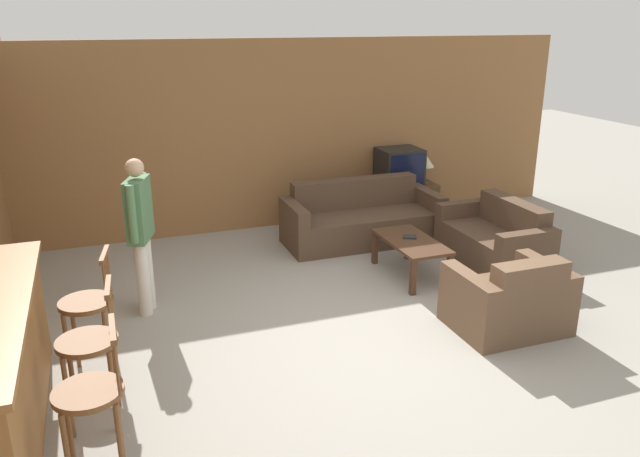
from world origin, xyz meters
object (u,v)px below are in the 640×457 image
object	(u,v)px
book_on_table	(410,237)
armchair_near	(509,301)
bar_chair_mid	(90,350)
person_by_window	(140,228)
coffee_table	(411,246)
loveseat_right	(495,240)
tv_unit	(398,202)
table_lamp	(425,161)
tv	(399,167)
couch_far	(361,220)
bar_chair_near	(92,402)
bar_chair_far	(89,310)

from	to	relation	value
book_on_table	armchair_near	bearing A→B (deg)	-81.45
bar_chair_mid	book_on_table	size ratio (longest dim) A/B	5.83
armchair_near	person_by_window	xyz separation A→B (m)	(-3.22, 1.59, 0.61)
coffee_table	loveseat_right	bearing A→B (deg)	0.92
tv_unit	table_lamp	xyz separation A→B (m)	(0.42, 0.00, 0.59)
armchair_near	book_on_table	bearing A→B (deg)	98.55
armchair_near	tv	distance (m)	3.60
bar_chair_mid	couch_far	world-z (taller)	bar_chair_mid
bar_chair_near	couch_far	xyz separation A→B (m)	(3.43, 3.64, -0.31)
armchair_near	person_by_window	distance (m)	3.64
book_on_table	coffee_table	bearing A→B (deg)	-104.82
armchair_near	bar_chair_mid	bearing A→B (deg)	-177.35
tv_unit	book_on_table	bearing A→B (deg)	-113.31
couch_far	table_lamp	xyz separation A→B (m)	(1.33, 0.73, 0.55)
loveseat_right	tv	size ratio (longest dim) A/B	2.40
book_on_table	bar_chair_near	bearing A→B (deg)	-145.30
tv	bar_chair_mid	bearing A→B (deg)	-139.65
tv_unit	table_lamp	distance (m)	0.72
bar_chair_near	armchair_near	bearing A→B (deg)	12.74
bar_chair_far	couch_far	xyz separation A→B (m)	(3.43, 2.28, -0.31)
tv_unit	book_on_table	world-z (taller)	tv_unit
coffee_table	tv_unit	bearing A→B (deg)	67.01
bar_chair_far	tv	size ratio (longest dim) A/B	1.81
couch_far	bar_chair_mid	bearing A→B (deg)	-139.16
bar_chair_mid	loveseat_right	xyz separation A→B (m)	(4.65, 1.69, -0.31)
loveseat_right	coffee_table	distance (m)	1.17
couch_far	bar_chair_near	bearing A→B (deg)	-133.31
bar_chair_mid	book_on_table	bearing A→B (deg)	26.57
bar_chair_far	coffee_table	bearing A→B (deg)	15.82
bar_chair_mid	tv_unit	size ratio (longest dim) A/B	0.94
person_by_window	tv_unit	bearing A→B (deg)	26.77
table_lamp	book_on_table	bearing A→B (deg)	-122.88
armchair_near	tv	xyz separation A→B (m)	(0.60, 3.51, 0.49)
coffee_table	tv_unit	world-z (taller)	tv_unit
bar_chair_mid	tv	distance (m)	5.70
book_on_table	person_by_window	xyz separation A→B (m)	(-2.98, 0.01, 0.45)
bar_chair_far	table_lamp	bearing A→B (deg)	32.29
tv_unit	person_by_window	distance (m)	4.32
bar_chair_near	person_by_window	world-z (taller)	person_by_window
armchair_near	tv_unit	bearing A→B (deg)	80.36
table_lamp	tv_unit	bearing A→B (deg)	-180.00
couch_far	person_by_window	xyz separation A→B (m)	(-2.91, -1.20, 0.61)
bar_chair_near	book_on_table	world-z (taller)	bar_chair_near
couch_far	person_by_window	size ratio (longest dim) A/B	1.31
tv	book_on_table	bearing A→B (deg)	-113.35
bar_chair_mid	loveseat_right	world-z (taller)	bar_chair_mid
loveseat_right	coffee_table	bearing A→B (deg)	-179.08
couch_far	person_by_window	distance (m)	3.20
person_by_window	table_lamp	bearing A→B (deg)	24.45
bar_chair_near	coffee_table	world-z (taller)	bar_chair_near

